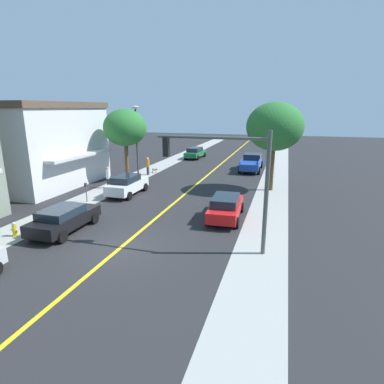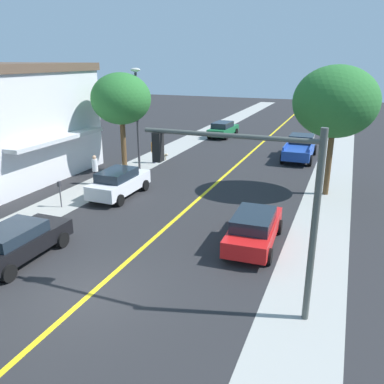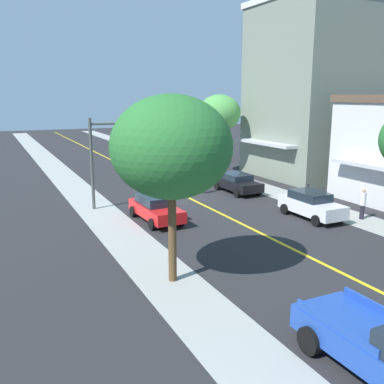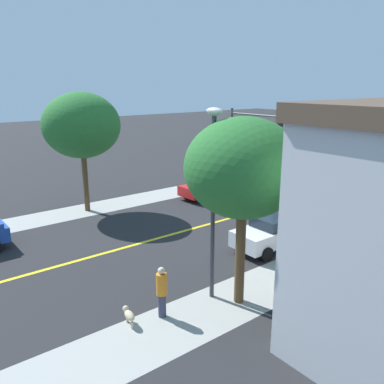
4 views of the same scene
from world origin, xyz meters
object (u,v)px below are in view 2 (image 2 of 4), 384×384
pedestrian_white_shirt (95,169)px  street_tree_left_near (335,102)px  parking_meter (60,190)px  traffic_light_mast (256,188)px  street_lamp (137,109)px  black_sedan_left_curb (16,242)px  green_sedan_left_curb (223,129)px  white_sedan_left_curb (119,182)px  red_sedan_right_curb (254,228)px  blue_pickup_truck (300,147)px  small_dog (164,155)px  street_tree_right_corner (121,99)px  pedestrian_orange_shirt (154,150)px

pedestrian_white_shirt → street_tree_left_near: bearing=127.0°
parking_meter → traffic_light_mast: bearing=-23.9°
traffic_light_mast → street_lamp: bearing=-49.7°
black_sedan_left_curb → green_sedan_left_curb: size_ratio=0.94×
street_lamp → white_sedan_left_curb: street_lamp is taller
red_sedan_right_curb → black_sedan_left_curb: red_sedan_right_curb is taller
street_tree_left_near → pedestrian_white_shirt: bearing=-166.4°
street_lamp → green_sedan_left_curb: 14.67m
blue_pickup_truck → small_dog: (-9.63, -4.34, -0.51)m
street_tree_right_corner → red_sedan_right_curb: size_ratio=1.45×
green_sedan_left_curb → pedestrian_orange_shirt: bearing=175.0°
green_sedan_left_curb → pedestrian_orange_shirt: pedestrian_orange_shirt is taller
parking_meter → green_sedan_left_curb: bearing=85.0°
parking_meter → white_sedan_left_curb: size_ratio=0.33×
small_dog → street_tree_left_near: bearing=-10.7°
red_sedan_right_curb → pedestrian_white_shirt: (-11.06, 4.81, 0.20)m
blue_pickup_truck → parking_meter: bearing=146.2°
green_sedan_left_curb → blue_pickup_truck: 10.56m
white_sedan_left_curb → red_sedan_right_curb: bearing=-111.4°
street_tree_right_corner → blue_pickup_truck: bearing=37.1°
parking_meter → red_sedan_right_curb: red_sedan_right_curb is taller
green_sedan_left_curb → white_sedan_left_curb: size_ratio=1.10×
pedestrian_orange_shirt → small_dog: 1.30m
street_tree_right_corner → traffic_light_mast: size_ratio=1.15×
traffic_light_mast → red_sedan_right_curb: traffic_light_mast is taller
white_sedan_left_curb → black_sedan_left_curb: bearing=-177.8°
street_tree_right_corner → small_dog: size_ratio=9.04×
traffic_light_mast → blue_pickup_truck: (-1.09, 20.62, -3.05)m
street_tree_left_near → red_sedan_right_curb: size_ratio=1.57×
street_tree_left_near → street_lamp: street_tree_left_near is taller
street_lamp → pedestrian_orange_shirt: street_lamp is taller
pedestrian_white_shirt → blue_pickup_truck: bearing=160.1°
blue_pickup_truck → pedestrian_orange_shirt: size_ratio=3.07×
street_tree_left_near → pedestrian_white_shirt: 14.42m
traffic_light_mast → white_sedan_left_curb: traffic_light_mast is taller
traffic_light_mast → red_sedan_right_curb: (-0.89, 4.29, -3.14)m
pedestrian_white_shirt → red_sedan_right_curb: bearing=89.9°
pedestrian_orange_shirt → small_dog: (0.28, 1.11, -0.60)m
street_lamp → green_sedan_left_curb: bearing=83.3°
street_tree_right_corner → street_lamp: size_ratio=0.96×
pedestrian_white_shirt → pedestrian_orange_shirt: pedestrian_white_shirt is taller
green_sedan_left_curb → pedestrian_orange_shirt: 12.11m
parking_meter → small_dog: size_ratio=1.94×
street_lamp → blue_pickup_truck: 12.97m
parking_meter → red_sedan_right_curb: size_ratio=0.31×
red_sedan_right_curb → street_lamp: bearing=47.0°
street_tree_right_corner → parking_meter: bearing=-85.6°
parking_meter → black_sedan_left_curb: parking_meter is taller
traffic_light_mast → pedestrian_white_shirt: size_ratio=3.13×
street_tree_right_corner → street_lamp: street_lamp is taller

